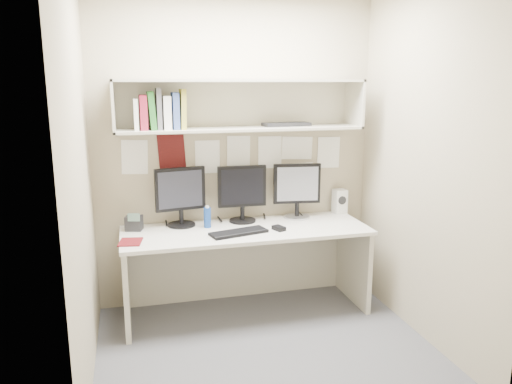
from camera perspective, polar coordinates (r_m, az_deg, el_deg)
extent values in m
cube|color=#4B4B51|center=(3.79, 1.27, -17.58)|extent=(2.40, 2.00, 0.01)
cube|color=tan|center=(4.30, -2.28, 4.43)|extent=(2.40, 0.02, 2.60)
cube|color=tan|center=(2.42, 7.89, -2.00)|extent=(2.40, 0.02, 2.60)
cube|color=tan|center=(3.23, -19.57, 1.05)|extent=(0.02, 2.00, 2.60)
cube|color=tan|center=(3.84, 18.89, 2.81)|extent=(0.02, 2.00, 2.60)
cube|color=silver|center=(4.08, -1.13, -4.42)|extent=(2.00, 0.70, 0.03)
cube|color=beige|center=(4.50, -2.09, -7.69)|extent=(1.96, 0.02, 0.70)
cube|color=beige|center=(4.08, -1.72, 7.26)|extent=(2.00, 0.38, 0.02)
cube|color=beige|center=(4.07, -1.76, 12.60)|extent=(2.00, 0.38, 0.02)
cube|color=beige|center=(4.25, -2.29, 10.03)|extent=(2.00, 0.02, 0.40)
cube|color=beige|center=(3.97, -16.01, 9.40)|extent=(0.02, 0.38, 0.40)
cube|color=beige|center=(4.40, 11.14, 9.89)|extent=(0.02, 0.38, 0.40)
cylinder|color=black|center=(4.20, -8.50, -3.72)|extent=(0.23, 0.23, 0.02)
cylinder|color=black|center=(4.18, -8.53, -2.85)|extent=(0.04, 0.04, 0.12)
cube|color=black|center=(4.14, -8.65, 0.34)|extent=(0.42, 0.11, 0.36)
cube|color=black|center=(4.12, -8.62, 0.28)|extent=(0.36, 0.07, 0.30)
cylinder|color=black|center=(4.28, -1.56, -3.27)|extent=(0.23, 0.23, 0.02)
cylinder|color=black|center=(4.27, -1.56, -2.43)|extent=(0.04, 0.04, 0.11)
cube|color=black|center=(4.22, -1.62, 0.66)|extent=(0.41, 0.04, 0.35)
cube|color=black|center=(4.21, -1.56, 0.61)|extent=(0.36, 0.01, 0.30)
cylinder|color=#A5A5AA|center=(4.42, 4.69, -2.83)|extent=(0.23, 0.23, 0.02)
cylinder|color=black|center=(4.40, 4.70, -2.02)|extent=(0.04, 0.04, 0.11)
cube|color=black|center=(4.36, 4.70, 0.96)|extent=(0.41, 0.09, 0.35)
cube|color=#A2A2A6|center=(4.34, 4.79, 0.91)|extent=(0.36, 0.05, 0.30)
cube|color=black|center=(3.94, -1.99, -4.65)|extent=(0.48, 0.27, 0.02)
cube|color=black|center=(4.03, 2.62, -4.16)|extent=(0.10, 0.13, 0.03)
cube|color=silver|center=(4.60, 9.52, -1.05)|extent=(0.12, 0.12, 0.22)
cylinder|color=black|center=(4.54, 9.83, -0.95)|extent=(0.08, 0.01, 0.08)
cylinder|color=navy|center=(4.11, -5.58, -2.93)|extent=(0.06, 0.06, 0.17)
cylinder|color=white|center=(4.09, -5.61, -1.73)|extent=(0.03, 0.03, 0.02)
cube|color=#5A0F13|center=(3.84, -14.15, -5.56)|extent=(0.19, 0.22, 0.01)
cube|color=black|center=(4.14, -13.77, -3.47)|extent=(0.15, 0.14, 0.12)
cube|color=#4C6659|center=(4.07, -13.80, -2.83)|extent=(0.09, 0.03, 0.06)
cube|color=white|center=(3.95, -13.56, 8.63)|extent=(0.03, 0.19, 0.24)
cube|color=maroon|center=(3.95, -12.74, 8.86)|extent=(0.06, 0.19, 0.26)
cube|color=#206222|center=(3.95, -11.83, 9.09)|extent=(0.05, 0.19, 0.29)
cube|color=#525358|center=(3.96, -11.05, 9.31)|extent=(0.04, 0.19, 0.32)
cube|color=white|center=(3.96, -10.16, 8.91)|extent=(0.06, 0.19, 0.25)
cube|color=#394F8E|center=(3.97, -9.20, 9.14)|extent=(0.05, 0.19, 0.28)
cube|color=#A59D37|center=(3.97, -8.38, 9.36)|extent=(0.04, 0.19, 0.31)
cube|color=black|center=(4.21, 3.50, 7.73)|extent=(0.41, 0.19, 0.03)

